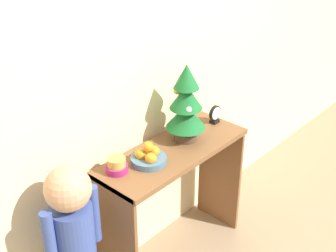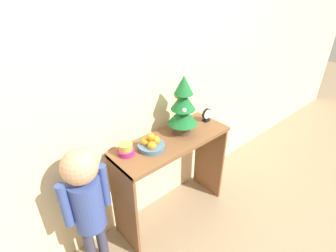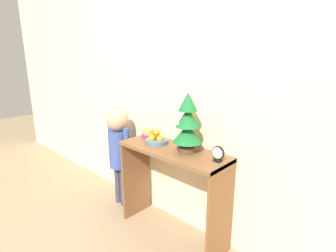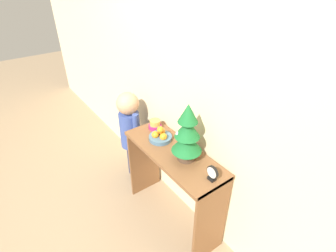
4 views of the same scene
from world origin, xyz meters
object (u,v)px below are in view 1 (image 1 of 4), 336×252
fruit_bowl (148,157)px  mini_tree (186,104)px  child_figure (73,231)px  desk_clock (215,114)px  singing_bowl (117,166)px

fruit_bowl → mini_tree: bearing=2.6°
child_figure → mini_tree: bearing=1.8°
desk_clock → child_figure: size_ratio=0.11×
mini_tree → child_figure: (-0.84, -0.03, -0.35)m
singing_bowl → desk_clock: desk_clock is taller
desk_clock → child_figure: (-1.12, -0.02, -0.18)m
fruit_bowl → child_figure: bearing=-178.8°
fruit_bowl → child_figure: (-0.53, -0.01, -0.16)m
mini_tree → singing_bowl: mini_tree is taller
mini_tree → child_figure: size_ratio=0.46×
fruit_bowl → desk_clock: (0.60, 0.01, 0.02)m
desk_clock → fruit_bowl: bearing=-178.8°
mini_tree → fruit_bowl: bearing=-177.4°
mini_tree → desk_clock: size_ratio=4.06×
singing_bowl → child_figure: size_ratio=0.12×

